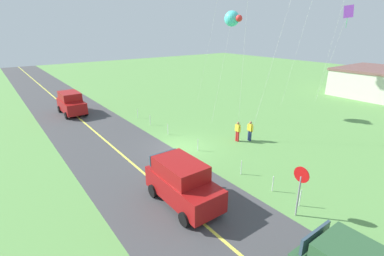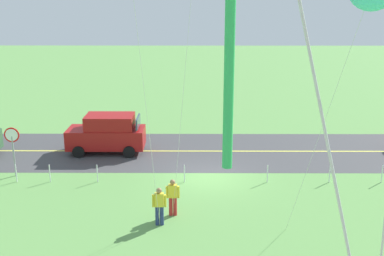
% 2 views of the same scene
% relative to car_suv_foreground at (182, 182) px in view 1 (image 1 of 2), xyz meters
% --- Properties ---
extents(ground_plane, '(120.00, 120.00, 0.10)m').
position_rel_car_suv_foreground_xyz_m(ground_plane, '(-5.74, 3.80, -1.20)').
color(ground_plane, '#60994C').
extents(asphalt_road, '(120.00, 7.00, 0.00)m').
position_rel_car_suv_foreground_xyz_m(asphalt_road, '(-5.74, -0.20, -1.15)').
color(asphalt_road, '#424244').
rests_on(asphalt_road, ground).
extents(road_centre_stripe, '(120.00, 0.16, 0.00)m').
position_rel_car_suv_foreground_xyz_m(road_centre_stripe, '(-5.74, -0.20, -1.15)').
color(road_centre_stripe, '#E5E04C').
rests_on(road_centre_stripe, asphalt_road).
extents(car_suv_foreground, '(4.40, 2.12, 2.24)m').
position_rel_car_suv_foreground_xyz_m(car_suv_foreground, '(0.00, 0.00, 0.00)').
color(car_suv_foreground, maroon).
rests_on(car_suv_foreground, ground).
extents(car_parked_west_far, '(4.40, 2.12, 2.24)m').
position_rel_car_suv_foreground_xyz_m(car_parked_west_far, '(-19.60, -0.26, 0.00)').
color(car_parked_west_far, maroon).
rests_on(car_parked_west_far, ground).
extents(stop_sign, '(0.76, 0.08, 2.56)m').
position_rel_car_suv_foreground_xyz_m(stop_sign, '(4.06, 3.71, 0.65)').
color(stop_sign, gray).
rests_on(stop_sign, ground).
extents(person_adult_near, '(0.58, 0.22, 1.60)m').
position_rel_car_suv_foreground_xyz_m(person_adult_near, '(-4.13, 8.10, -0.29)').
color(person_adult_near, red).
rests_on(person_adult_near, ground).
extents(person_adult_companion, '(0.58, 0.22, 1.60)m').
position_rel_car_suv_foreground_xyz_m(person_adult_companion, '(-3.63, 8.95, -0.29)').
color(person_adult_companion, navy).
rests_on(person_adult_companion, ground).
extents(kite_orange_near, '(2.96, 1.05, 10.63)m').
position_rel_car_suv_foreground_xyz_m(kite_orange_near, '(-5.19, 24.48, 8.63)').
color(kite_orange_near, silver).
rests_on(kite_orange_near, ground).
extents(kite_cyan_top, '(1.99, 4.00, 9.91)m').
position_rel_car_suv_foreground_xyz_m(kite_cyan_top, '(-9.87, 12.60, 8.05)').
color(kite_cyan_top, silver).
rests_on(kite_cyan_top, ground).
extents(fence_post_0, '(0.05, 0.05, 0.90)m').
position_rel_car_suv_foreground_xyz_m(fence_post_0, '(-14.22, 4.50, -0.70)').
color(fence_post_0, silver).
rests_on(fence_post_0, ground).
extents(fence_post_1, '(0.05, 0.05, 0.90)m').
position_rel_car_suv_foreground_xyz_m(fence_post_1, '(-11.66, 4.50, -0.70)').
color(fence_post_1, silver).
rests_on(fence_post_1, ground).
extents(fence_post_2, '(0.05, 0.05, 0.90)m').
position_rel_car_suv_foreground_xyz_m(fence_post_2, '(-8.61, 4.50, -0.70)').
color(fence_post_2, silver).
rests_on(fence_post_2, ground).
extents(fence_post_3, '(0.05, 0.05, 0.90)m').
position_rel_car_suv_foreground_xyz_m(fence_post_3, '(-4.54, 4.50, -0.70)').
color(fence_post_3, silver).
rests_on(fence_post_3, ground).
extents(fence_post_4, '(0.05, 0.05, 0.90)m').
position_rel_car_suv_foreground_xyz_m(fence_post_4, '(-0.26, 4.50, -0.70)').
color(fence_post_4, silver).
rests_on(fence_post_4, ground).
extents(fence_post_5, '(0.05, 0.05, 0.90)m').
position_rel_car_suv_foreground_xyz_m(fence_post_5, '(2.07, 4.50, -0.70)').
color(fence_post_5, silver).
rests_on(fence_post_5, ground).
extents(fence_post_6, '(0.05, 0.05, 0.90)m').
position_rel_car_suv_foreground_xyz_m(fence_post_6, '(3.73, 4.50, -0.70)').
color(fence_post_6, silver).
rests_on(fence_post_6, ground).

